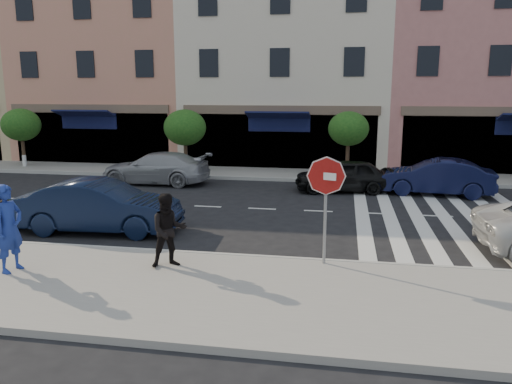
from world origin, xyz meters
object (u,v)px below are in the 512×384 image
stop_sign (326,187)px  car_far_right (436,177)px  car_far_left (156,168)px  photographer (9,228)px  car_near_mid (101,206)px  car_far_mid (344,175)px  walker (169,230)px

stop_sign → car_far_right: size_ratio=0.58×
car_far_left → photographer: bearing=7.1°
car_near_mid → car_far_mid: size_ratio=1.17×
car_far_left → car_far_right: car_far_right is taller
stop_sign → photographer: bearing=-147.0°
walker → car_near_mid: size_ratio=0.37×
photographer → walker: size_ratio=1.16×
car_near_mid → car_far_left: (-1.25, 7.69, -0.07)m
car_near_mid → car_far_mid: car_near_mid is taller
walker → car_far_left: walker is taller
walker → photographer: bearing=165.4°
stop_sign → car_far_left: stop_sign is taller
photographer → car_far_right: 15.63m
photographer → car_near_mid: bearing=6.2°
photographer → car_far_right: photographer is taller
walker → car_far_right: 12.71m
stop_sign → photographer: size_ratio=1.28×
stop_sign → car_far_right: bearing=85.7°
car_far_left → car_far_mid: (8.37, -0.39, -0.02)m
car_near_mid → car_far_mid: bearing=-47.8°
photographer → walker: 3.53m
photographer → stop_sign: bearing=-66.2°
photographer → car_far_mid: size_ratio=0.50×
stop_sign → car_near_mid: stop_sign is taller
stop_sign → photographer: 7.20m
car_near_mid → stop_sign: bearing=-110.7°
stop_sign → car_far_left: (-7.94, 9.76, -1.29)m
car_far_mid → photographer: bearing=-41.4°
stop_sign → car_far_mid: bearing=106.6°
photographer → car_far_mid: bearing=-23.7°
photographer → car_far_right: bearing=-34.9°
stop_sign → car_near_mid: size_ratio=0.54×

